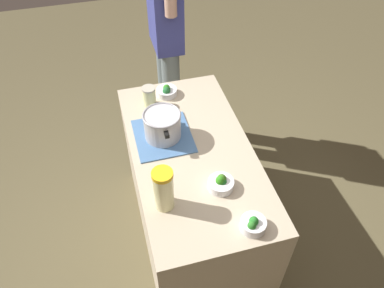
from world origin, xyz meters
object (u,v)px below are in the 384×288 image
object	(u,v)px
broccoli_bowl_front	(253,224)
broccoli_bowl_center	(221,183)
lemonade_pitcher	(163,189)
person_cook	(166,38)
mason_jar	(149,96)
broccoli_bowl_back	(167,91)
cooking_pot	(162,125)

from	to	relation	value
broccoli_bowl_front	broccoli_bowl_center	distance (m)	0.28
lemonade_pitcher	person_cook	size ratio (longest dim) A/B	0.14
mason_jar	person_cook	size ratio (longest dim) A/B	0.07
lemonade_pitcher	broccoli_bowl_back	xyz separation A→B (m)	(0.86, -0.20, -0.10)
person_cook	broccoli_bowl_center	bearing A→B (deg)	179.37
mason_jar	broccoli_bowl_center	bearing A→B (deg)	-163.07
mason_jar	broccoli_bowl_front	bearing A→B (deg)	-163.82
lemonade_pitcher	mason_jar	xyz separation A→B (m)	(0.79, -0.07, -0.06)
mason_jar	broccoli_bowl_back	world-z (taller)	mason_jar
broccoli_bowl_front	broccoli_bowl_back	bearing A→B (deg)	8.88
broccoli_bowl_back	mason_jar	bearing A→B (deg)	118.45
lemonade_pitcher	mason_jar	bearing A→B (deg)	-5.37
lemonade_pitcher	person_cook	bearing A→B (deg)	-12.96
broccoli_bowl_front	broccoli_bowl_center	bearing A→B (deg)	14.08
broccoli_bowl_front	person_cook	bearing A→B (deg)	1.88
broccoli_bowl_front	broccoli_bowl_center	xyz separation A→B (m)	(0.27, 0.07, -0.00)
lemonade_pitcher	broccoli_bowl_back	bearing A→B (deg)	-13.20
broccoli_bowl_back	person_cook	distance (m)	0.55
cooking_pot	lemonade_pitcher	bearing A→B (deg)	168.84
broccoli_bowl_center	person_cook	size ratio (longest dim) A/B	0.08
broccoli_bowl_center	broccoli_bowl_back	size ratio (longest dim) A/B	1.00
person_cook	mason_jar	bearing A→B (deg)	157.75
cooking_pot	broccoli_bowl_front	distance (m)	0.77
lemonade_pitcher	broccoli_bowl_back	world-z (taller)	lemonade_pitcher
broccoli_bowl_front	broccoli_bowl_back	xyz separation A→B (m)	(1.10, 0.17, -0.00)
mason_jar	person_cook	xyz separation A→B (m)	(0.60, -0.24, 0.03)
broccoli_bowl_front	broccoli_bowl_back	world-z (taller)	broccoli_bowl_front
mason_jar	broccoli_bowl_front	distance (m)	1.07
lemonade_pitcher	broccoli_bowl_front	xyz separation A→B (m)	(-0.24, -0.37, -0.09)
cooking_pot	mason_jar	world-z (taller)	cooking_pot
mason_jar	broccoli_bowl_front	world-z (taller)	mason_jar
cooking_pot	mason_jar	bearing A→B (deg)	3.72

